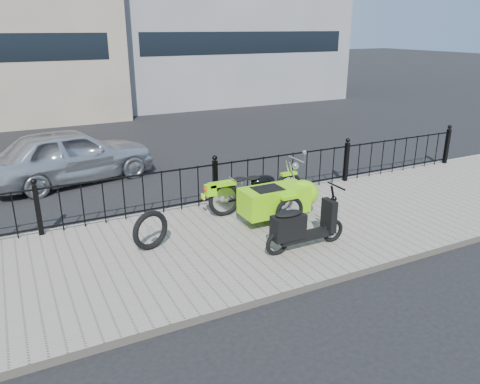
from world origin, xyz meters
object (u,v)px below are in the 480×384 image
spare_tire (150,230)px  sedan_car (71,155)px  motorcycle_sidecar (278,196)px  scooter (301,227)px

spare_tire → sedan_car: (-0.57, 4.85, 0.22)m
sedan_car → motorcycle_sidecar: bearing=-157.6°
scooter → spare_tire: bearing=152.7°
sedan_car → scooter: bearing=-166.8°
motorcycle_sidecar → scooter: (-0.37, -1.34, -0.06)m
scooter → sedan_car: 6.65m
motorcycle_sidecar → sedan_car: sedan_car is taller
scooter → spare_tire: 2.54m
spare_tire → sedan_car: sedan_car is taller
spare_tire → motorcycle_sidecar: bearing=3.8°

